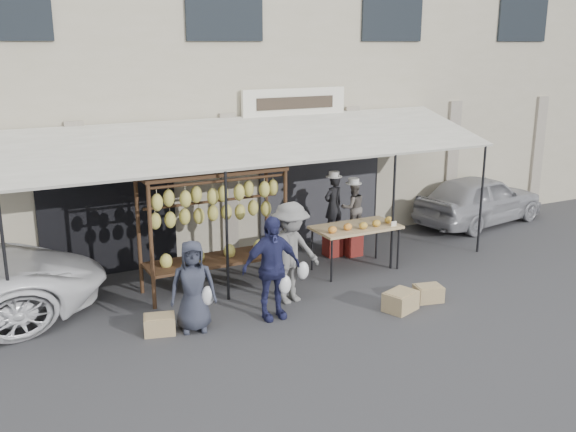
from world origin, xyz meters
The scene contains 16 objects.
ground_plane centered at (0.00, 0.00, 0.00)m, with size 90.00×90.00×0.00m, color #2D2D30.
shophouse centered at (0.00, 6.50, 3.65)m, with size 24.00×6.15×7.30m.
awning centered at (0.01, 2.28, 2.57)m, with size 10.00×2.35×2.92m.
banana_rack centered at (-1.02, 1.70, 1.57)m, with size 2.60×0.90×2.24m.
produce_table centered at (1.83, 1.39, 0.87)m, with size 1.70×0.90×1.04m.
vendor_left centered at (1.88, 2.38, 1.10)m, with size 0.47×0.31×1.28m, color black.
vendor_right centered at (2.27, 2.22, 1.04)m, with size 0.53×0.42×1.10m, color #645D58.
customer_left centered at (-1.94, 0.26, 0.73)m, with size 0.71×0.46×1.46m, color #2C2F3D.
customer_mid centered at (-0.66, 0.12, 0.86)m, with size 1.01×0.42×1.72m, color navy.
customer_right centered at (-0.07, 0.57, 0.89)m, with size 1.15×0.66×1.78m, color slate.
stool_left centered at (1.88, 2.38, 0.23)m, with size 0.33×0.33×0.46m, color maroon.
stool_right centered at (2.27, 2.22, 0.25)m, with size 0.35×0.35×0.49m, color maroon.
crate_near_a centered at (1.40, -0.62, 0.16)m, with size 0.54×0.41×0.32m, color tan.
crate_near_b centered at (2.08, -0.52, 0.14)m, with size 0.46×0.35×0.28m, color tan.
crate_far centered at (-2.46, 0.39, 0.14)m, with size 0.47×0.36×0.28m, color tan.
sedan centered at (6.42, 2.85, 0.62)m, with size 1.48×3.67×1.25m, color #9F9FA4.
Camera 1 is at (-4.91, -8.67, 4.37)m, focal length 40.00 mm.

